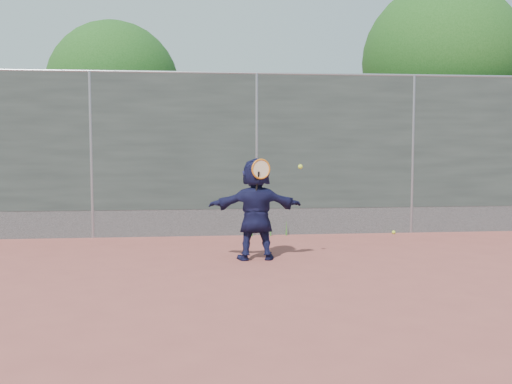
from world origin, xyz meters
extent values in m
plane|color=#9E4C42|center=(0.00, 0.00, 0.00)|extent=(80.00, 80.00, 0.00)
imported|color=#16183E|center=(-0.25, 1.21, 0.75)|extent=(1.39, 0.45, 1.49)
sphere|color=#C1D930|center=(2.61, 3.35, 0.03)|extent=(0.07, 0.07, 0.07)
cube|color=#38423D|center=(0.00, 3.50, 1.75)|extent=(20.00, 0.04, 2.50)
cube|color=slate|center=(0.00, 3.50, 0.25)|extent=(20.00, 0.03, 0.50)
cylinder|color=gray|center=(0.00, 3.50, 3.00)|extent=(20.00, 0.05, 0.05)
cylinder|color=gray|center=(-3.00, 3.50, 1.50)|extent=(0.06, 0.06, 3.00)
cylinder|color=gray|center=(0.00, 3.50, 1.50)|extent=(0.06, 0.06, 3.00)
cylinder|color=gray|center=(3.00, 3.50, 1.50)|extent=(0.06, 0.06, 3.00)
torus|color=orange|center=(-0.20, 1.01, 1.34)|extent=(0.29, 0.12, 0.29)
cylinder|color=beige|center=(-0.20, 1.01, 1.34)|extent=(0.24, 0.09, 0.25)
cylinder|color=black|center=(-0.25, 1.03, 1.14)|extent=(0.07, 0.13, 0.33)
sphere|color=#C1D930|center=(0.38, 1.05, 1.37)|extent=(0.07, 0.07, 0.07)
cylinder|color=#382314|center=(4.50, 5.70, 1.30)|extent=(0.28, 0.28, 2.60)
sphere|color=#23561C|center=(4.50, 5.70, 3.59)|extent=(3.60, 3.60, 3.60)
sphere|color=#23561C|center=(5.22, 5.90, 3.23)|extent=(2.52, 2.52, 2.52)
cylinder|color=#382314|center=(-3.00, 6.50, 1.10)|extent=(0.28, 0.28, 2.20)
sphere|color=#23561C|center=(-3.00, 6.50, 3.03)|extent=(3.00, 3.00, 3.00)
sphere|color=#23561C|center=(-2.40, 6.70, 2.73)|extent=(2.10, 2.10, 2.10)
cone|color=#387226|center=(0.25, 3.38, 0.13)|extent=(0.03, 0.03, 0.26)
cone|color=#387226|center=(0.55, 3.40, 0.15)|extent=(0.03, 0.03, 0.30)
cone|color=#387226|center=(-0.10, 3.36, 0.11)|extent=(0.03, 0.03, 0.22)
camera|label=1|loc=(-1.11, -7.04, 1.66)|focal=40.00mm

